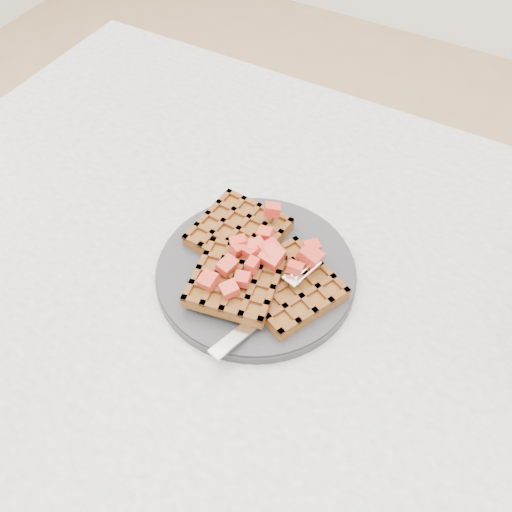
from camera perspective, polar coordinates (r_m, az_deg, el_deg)
name	(u,v)px	position (r m, az deg, el deg)	size (l,w,h in m)	color
ground	(275,481)	(1.39, 1.96, -21.55)	(4.00, 4.00, 0.00)	tan
table	(288,332)	(0.81, 3.17, -7.63)	(1.20, 0.80, 0.75)	beige
plate	(256,272)	(0.71, 0.00, -1.64)	(0.25, 0.25, 0.02)	#252528
waffles	(255,265)	(0.69, -0.14, -0.88)	(0.22, 0.19, 0.03)	brown
strawberry_pile	(256,249)	(0.67, 0.00, 0.75)	(0.15, 0.15, 0.02)	#9E0F05
fork	(274,304)	(0.66, 1.79, -4.84)	(0.02, 0.18, 0.02)	silver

